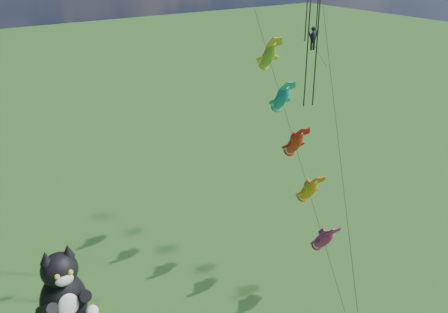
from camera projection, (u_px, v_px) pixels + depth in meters
cat_kite_rig at (64, 299)px, 23.92m from camera, size 2.84×4.21×11.10m
fish_windsock_rig at (295, 144)px, 35.34m from camera, size 3.45×15.67×19.31m
parafoil_rig at (317, 14)px, 29.09m from camera, size 8.77×15.76×27.71m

